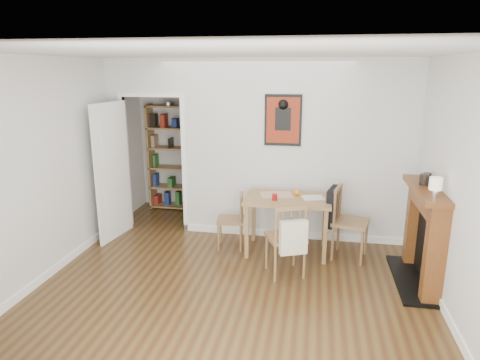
% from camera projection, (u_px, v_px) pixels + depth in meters
% --- Properties ---
extents(ground, '(5.20, 5.20, 0.00)m').
position_uv_depth(ground, '(238.00, 276.00, 5.22)').
color(ground, '#533B1A').
rests_on(ground, ground).
extents(room_shell, '(5.20, 5.20, 5.20)m').
position_uv_depth(room_shell, '(261.00, 151.00, 6.16)').
color(room_shell, silver).
rests_on(room_shell, ground).
extents(dining_table, '(1.14, 0.72, 0.78)m').
position_uv_depth(dining_table, '(288.00, 204.00, 5.75)').
color(dining_table, olive).
rests_on(dining_table, ground).
extents(chair_left, '(0.44, 0.44, 0.79)m').
position_uv_depth(chair_left, '(230.00, 221.00, 5.97)').
color(chair_left, olive).
rests_on(chair_left, ground).
extents(chair_right, '(0.64, 0.59, 0.97)m').
position_uv_depth(chair_right, '(349.00, 222.00, 5.62)').
color(chair_right, olive).
rests_on(chair_right, ground).
extents(chair_front, '(0.61, 0.64, 0.94)m').
position_uv_depth(chair_front, '(286.00, 238.00, 5.15)').
color(chair_front, olive).
rests_on(chair_front, ground).
extents(bookshelf, '(0.78, 0.31, 1.86)m').
position_uv_depth(bookshelf, '(171.00, 158.00, 7.56)').
color(bookshelf, olive).
rests_on(bookshelf, ground).
extents(fireplace, '(0.45, 1.25, 1.16)m').
position_uv_depth(fireplace, '(425.00, 233.00, 4.93)').
color(fireplace, brown).
rests_on(fireplace, ground).
extents(red_glass, '(0.07, 0.07, 0.09)m').
position_uv_depth(red_glass, '(275.00, 197.00, 5.61)').
color(red_glass, maroon).
rests_on(red_glass, dining_table).
extents(orange_fruit, '(0.08, 0.08, 0.08)m').
position_uv_depth(orange_fruit, '(297.00, 192.00, 5.83)').
color(orange_fruit, orange).
rests_on(orange_fruit, dining_table).
extents(placemat, '(0.49, 0.41, 0.00)m').
position_uv_depth(placemat, '(276.00, 195.00, 5.86)').
color(placemat, beige).
rests_on(placemat, dining_table).
extents(notebook, '(0.32, 0.27, 0.01)m').
position_uv_depth(notebook, '(313.00, 198.00, 5.71)').
color(notebook, silver).
rests_on(notebook, dining_table).
extents(mantel_lamp, '(0.13, 0.13, 0.21)m').
position_uv_depth(mantel_lamp, '(436.00, 185.00, 4.42)').
color(mantel_lamp, silver).
rests_on(mantel_lamp, fireplace).
extents(ceramic_jar_a, '(0.11, 0.11, 0.13)m').
position_uv_depth(ceramic_jar_a, '(424.00, 180.00, 4.88)').
color(ceramic_jar_a, black).
rests_on(ceramic_jar_a, fireplace).
extents(ceramic_jar_b, '(0.08, 0.08, 0.11)m').
position_uv_depth(ceramic_jar_b, '(427.00, 177.00, 5.03)').
color(ceramic_jar_b, black).
rests_on(ceramic_jar_b, fireplace).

